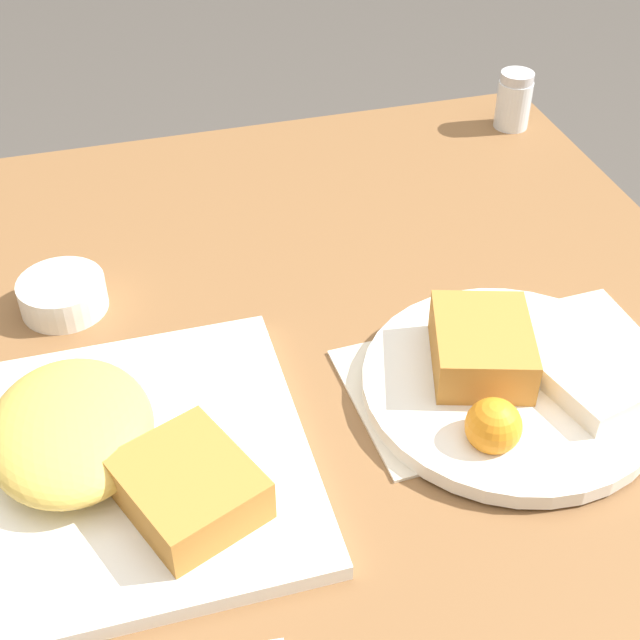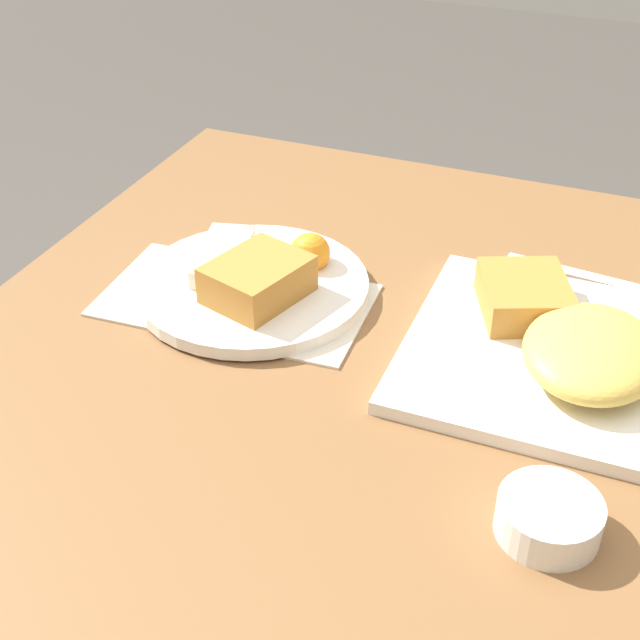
% 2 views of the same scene
% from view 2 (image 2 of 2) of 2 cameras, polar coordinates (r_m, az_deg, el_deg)
% --- Properties ---
extents(dining_table, '(0.91, 0.77, 0.74)m').
position_cam_2_polar(dining_table, '(0.92, 1.07, -7.25)').
color(dining_table, brown).
rests_on(dining_table, ground_plane).
extents(menu_card, '(0.17, 0.29, 0.00)m').
position_cam_2_polar(menu_card, '(0.94, -5.43, 1.28)').
color(menu_card, beige).
rests_on(menu_card, dining_table).
extents(plate_square_near, '(0.28, 0.28, 0.06)m').
position_cam_2_polar(plate_square_near, '(0.87, 15.31, -1.63)').
color(plate_square_near, white).
rests_on(plate_square_near, dining_table).
extents(plate_oval_far, '(0.25, 0.25, 0.05)m').
position_cam_2_polar(plate_oval_far, '(0.94, -4.17, 2.57)').
color(plate_oval_far, white).
rests_on(plate_oval_far, menu_card).
extents(sauce_ramekin, '(0.08, 0.08, 0.03)m').
position_cam_2_polar(sauce_ramekin, '(0.71, 14.45, -12.07)').
color(sauce_ramekin, white).
rests_on(sauce_ramekin, dining_table).
extents(butter_knife, '(0.03, 0.17, 0.00)m').
position_cam_2_polar(butter_knife, '(1.02, 16.47, 2.75)').
color(butter_knife, silver).
rests_on(butter_knife, dining_table).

